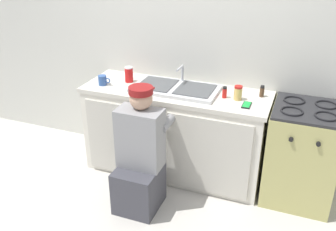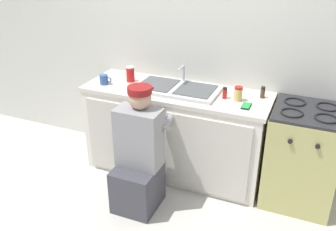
# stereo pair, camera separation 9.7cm
# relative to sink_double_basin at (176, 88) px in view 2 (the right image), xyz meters

# --- Properties ---
(ground_plane) EXTENTS (12.00, 12.00, 0.00)m
(ground_plane) POSITION_rel_sink_double_basin_xyz_m (0.00, -0.30, -0.90)
(ground_plane) COLOR beige
(back_wall) EXTENTS (6.00, 0.10, 2.50)m
(back_wall) POSITION_rel_sink_double_basin_xyz_m (0.00, 0.35, 0.35)
(back_wall) COLOR silver
(back_wall) RESTS_ON ground_plane
(counter_cabinet) EXTENTS (1.73, 0.62, 0.85)m
(counter_cabinet) POSITION_rel_sink_double_basin_xyz_m (0.00, -0.01, -0.48)
(counter_cabinet) COLOR silver
(counter_cabinet) RESTS_ON ground_plane
(countertop) EXTENTS (1.77, 0.62, 0.04)m
(countertop) POSITION_rel_sink_double_basin_xyz_m (0.00, -0.00, -0.04)
(countertop) COLOR beige
(countertop) RESTS_ON counter_cabinet
(sink_double_basin) EXTENTS (0.80, 0.44, 0.19)m
(sink_double_basin) POSITION_rel_sink_double_basin_xyz_m (0.00, 0.00, 0.00)
(sink_double_basin) COLOR silver
(sink_double_basin) RESTS_ON countertop
(stove_range) EXTENTS (0.58, 0.62, 0.90)m
(stove_range) POSITION_rel_sink_double_basin_xyz_m (1.19, -0.00, -0.46)
(stove_range) COLOR tan
(stove_range) RESTS_ON ground_plane
(plumber_person) EXTENTS (0.42, 0.61, 1.10)m
(plumber_person) POSITION_rel_sink_double_basin_xyz_m (-0.09, -0.62, -0.44)
(plumber_person) COLOR #3F3F47
(plumber_person) RESTS_ON ground_plane
(condiment_jar) EXTENTS (0.07, 0.07, 0.13)m
(condiment_jar) POSITION_rel_sink_double_basin_xyz_m (0.59, -0.02, 0.05)
(condiment_jar) COLOR #DBB760
(condiment_jar) RESTS_ON countertop
(soda_cup_red) EXTENTS (0.08, 0.08, 0.15)m
(soda_cup_red) POSITION_rel_sink_double_basin_xyz_m (-0.50, 0.04, 0.06)
(soda_cup_red) COLOR red
(soda_cup_red) RESTS_ON countertop
(cell_phone) EXTENTS (0.07, 0.14, 0.01)m
(cell_phone) POSITION_rel_sink_double_basin_xyz_m (0.69, -0.12, -0.01)
(cell_phone) COLOR black
(cell_phone) RESTS_ON countertop
(spice_bottle_red) EXTENTS (0.04, 0.04, 0.10)m
(spice_bottle_red) POSITION_rel_sink_double_basin_xyz_m (0.47, -0.02, 0.03)
(spice_bottle_red) COLOR red
(spice_bottle_red) RESTS_ON countertop
(spice_bottle_pepper) EXTENTS (0.04, 0.04, 0.10)m
(spice_bottle_pepper) POSITION_rel_sink_double_basin_xyz_m (0.78, 0.12, 0.03)
(spice_bottle_pepper) COLOR #513823
(spice_bottle_pepper) RESTS_ON countertop
(coffee_mug) EXTENTS (0.13, 0.08, 0.09)m
(coffee_mug) POSITION_rel_sink_double_basin_xyz_m (-0.70, -0.13, 0.03)
(coffee_mug) COLOR #335699
(coffee_mug) RESTS_ON countertop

